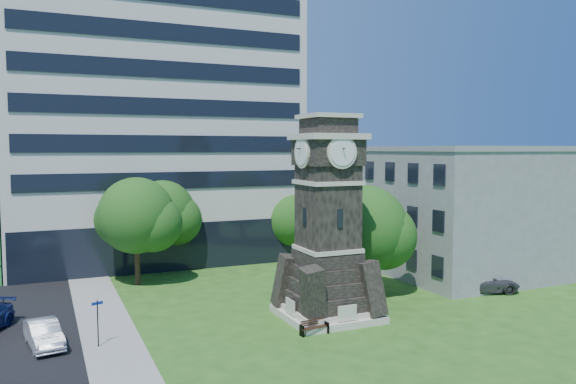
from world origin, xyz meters
name	(u,v)px	position (x,y,z in m)	size (l,w,h in m)	color
ground	(296,333)	(0.00, 0.00, 0.00)	(160.00, 160.00, 0.00)	#275418
sidewalk	(107,328)	(-9.50, 5.00, 0.03)	(3.00, 70.00, 0.06)	gray
clock_tower	(328,231)	(3.00, 2.00, 5.28)	(5.40, 5.40, 12.22)	beige
office_tall	(150,106)	(-3.20, 25.84, 14.22)	(26.20, 15.11, 28.60)	silver
office_low	(477,210)	(19.97, 8.00, 5.21)	(15.20, 12.20, 10.40)	gray
car_street_mid	(44,334)	(-12.77, 3.33, 0.67)	(1.42, 4.07, 1.34)	#B7B9BF
car_east_lot	(483,282)	(15.93, 2.82, 0.71)	(2.34, 5.08, 1.41)	#434347
park_bench	(314,327)	(0.82, -0.58, 0.44)	(1.62, 0.43, 0.84)	black
street_sign	(98,318)	(-10.22, 2.04, 1.54)	(0.59, 0.06, 2.47)	black
tree_nw	(138,218)	(-6.17, 14.95, 5.03)	(6.28, 5.71, 8.09)	#332114
tree_nc	(162,215)	(-3.59, 19.09, 4.67)	(6.30, 5.73, 7.73)	#332114
tree_ne	(291,221)	(8.38, 19.50, 3.53)	(5.65, 5.14, 6.25)	#332114
tree_east	(365,231)	(7.78, 5.55, 4.47)	(6.75, 6.13, 7.73)	#332114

